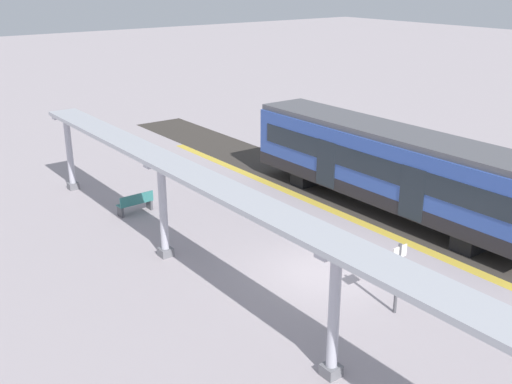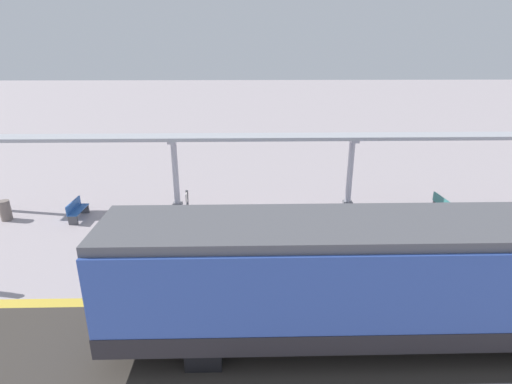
{
  "view_description": "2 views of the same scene",
  "coord_description": "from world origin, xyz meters",
  "px_view_note": "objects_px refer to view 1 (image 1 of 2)",
  "views": [
    {
      "loc": [
        12.69,
        13.04,
        9.36
      ],
      "look_at": [
        -0.01,
        -3.93,
        1.66
      ],
      "focal_mm": 42.52,
      "sensor_mm": 36.0,
      "label": 1
    },
    {
      "loc": [
        -14.5,
        0.74,
        7.41
      ],
      "look_at": [
        1.43,
        0.35,
        1.65
      ],
      "focal_mm": 27.94,
      "sensor_mm": 36.0,
      "label": 2
    }
  ],
  "objects_px": {
    "canopy_pillar_second": "(163,209)",
    "canopy_pillar_third": "(334,314)",
    "train_near_carriage": "(388,168)",
    "platform_info_sign": "(398,272)",
    "canopy_pillar_nearest": "(70,152)",
    "bench_near_end": "(136,203)"
  },
  "relations": [
    {
      "from": "canopy_pillar_second",
      "to": "canopy_pillar_third",
      "type": "relative_size",
      "value": 1.0
    },
    {
      "from": "train_near_carriage",
      "to": "canopy_pillar_third",
      "type": "bearing_deg",
      "value": 35.4
    },
    {
      "from": "canopy_pillar_nearest",
      "to": "bench_near_end",
      "type": "xyz_separation_m",
      "value": [
        -0.98,
        4.43,
        -1.31
      ]
    },
    {
      "from": "train_near_carriage",
      "to": "canopy_pillar_second",
      "type": "relative_size",
      "value": 4.02
    },
    {
      "from": "canopy_pillar_nearest",
      "to": "canopy_pillar_second",
      "type": "height_order",
      "value": "same"
    },
    {
      "from": "canopy_pillar_third",
      "to": "platform_info_sign",
      "type": "bearing_deg",
      "value": -163.55
    },
    {
      "from": "canopy_pillar_nearest",
      "to": "bench_near_end",
      "type": "bearing_deg",
      "value": 102.5
    },
    {
      "from": "train_near_carriage",
      "to": "canopy_pillar_third",
      "type": "xyz_separation_m",
      "value": [
        9.49,
        6.74,
        -0.08
      ]
    },
    {
      "from": "platform_info_sign",
      "to": "canopy_pillar_third",
      "type": "bearing_deg",
      "value": 16.45
    },
    {
      "from": "train_near_carriage",
      "to": "canopy_pillar_second",
      "type": "xyz_separation_m",
      "value": [
        9.49,
        -1.63,
        -0.08
      ]
    },
    {
      "from": "canopy_pillar_second",
      "to": "platform_info_sign",
      "type": "height_order",
      "value": "canopy_pillar_second"
    },
    {
      "from": "train_near_carriage",
      "to": "platform_info_sign",
      "type": "distance_m",
      "value": 8.26
    },
    {
      "from": "bench_near_end",
      "to": "canopy_pillar_nearest",
      "type": "bearing_deg",
      "value": -77.5
    },
    {
      "from": "bench_near_end",
      "to": "platform_info_sign",
      "type": "xyz_separation_m",
      "value": [
        -2.55,
        11.62,
        0.89
      ]
    },
    {
      "from": "canopy_pillar_second",
      "to": "platform_info_sign",
      "type": "distance_m",
      "value": 8.15
    },
    {
      "from": "train_near_carriage",
      "to": "platform_info_sign",
      "type": "bearing_deg",
      "value": 43.74
    },
    {
      "from": "train_near_carriage",
      "to": "bench_near_end",
      "type": "xyz_separation_m",
      "value": [
        8.51,
        -5.92,
        -1.39
      ]
    },
    {
      "from": "canopy_pillar_nearest",
      "to": "canopy_pillar_third",
      "type": "bearing_deg",
      "value": 90.0
    },
    {
      "from": "canopy_pillar_second",
      "to": "bench_near_end",
      "type": "distance_m",
      "value": 4.59
    },
    {
      "from": "canopy_pillar_third",
      "to": "platform_info_sign",
      "type": "distance_m",
      "value": 3.71
    },
    {
      "from": "canopy_pillar_nearest",
      "to": "platform_info_sign",
      "type": "height_order",
      "value": "canopy_pillar_nearest"
    },
    {
      "from": "train_near_carriage",
      "to": "canopy_pillar_nearest",
      "type": "distance_m",
      "value": 14.05
    }
  ]
}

